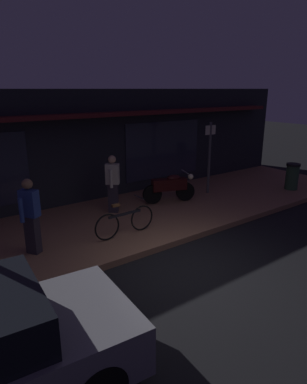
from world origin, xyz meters
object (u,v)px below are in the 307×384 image
(bicycle_parked, at_px, (125,221))
(person_photographer, at_px, (31,215))
(person_bystander, at_px, (113,183))
(motorcycle, at_px, (170,187))
(trash_bin, at_px, (292,176))
(sign_post, at_px, (209,154))

(bicycle_parked, bearing_deg, person_photographer, 169.90)
(person_photographer, relative_size, person_bystander, 1.00)
(motorcycle, height_order, trash_bin, motorcycle)
(motorcycle, bearing_deg, person_photographer, -168.01)
(trash_bin, bearing_deg, motorcycle, 162.25)
(motorcycle, height_order, sign_post, sign_post)
(person_photographer, relative_size, trash_bin, 1.80)
(trash_bin, bearing_deg, sign_post, 151.95)
(motorcycle, bearing_deg, bicycle_parked, -151.51)
(bicycle_parked, bearing_deg, trash_bin, -0.53)
(motorcycle, xyz_separation_m, person_photographer, (-4.60, -0.98, 0.38))
(person_photographer, bearing_deg, person_bystander, 24.54)
(motorcycle, distance_m, person_bystander, 1.95)
(person_bystander, bearing_deg, person_photographer, -155.46)
(person_photographer, xyz_separation_m, sign_post, (6.30, 1.01, 0.48))
(person_photographer, bearing_deg, trash_bin, -2.79)
(motorcycle, distance_m, person_photographer, 4.71)
(bicycle_parked, relative_size, person_photographer, 0.99)
(person_bystander, distance_m, sign_post, 3.64)
(person_bystander, bearing_deg, trash_bin, -14.80)
(bicycle_parked, bearing_deg, person_bystander, 69.80)
(person_photographer, xyz_separation_m, trash_bin, (9.02, -0.44, -0.41))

